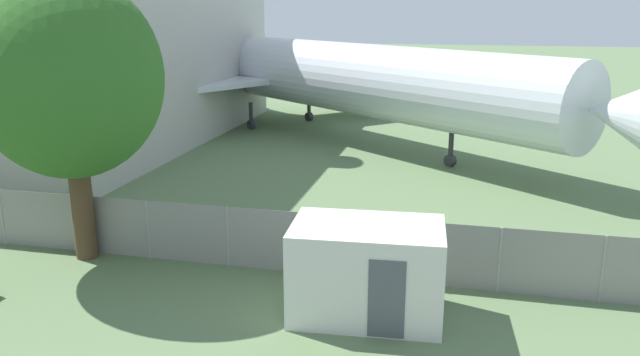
{
  "coord_description": "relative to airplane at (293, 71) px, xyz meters",
  "views": [
    {
      "loc": [
        6.51,
        -5.14,
        7.42
      ],
      "look_at": [
        2.06,
        13.82,
        2.0
      ],
      "focal_mm": 35.0,
      "sensor_mm": 36.0,
      "label": 1
    }
  ],
  "objects": [
    {
      "name": "hangar_building",
      "position": [
        -16.09,
        -5.29,
        1.96
      ],
      "size": [
        24.93,
        21.88,
        12.63
      ],
      "color": "#B2B2AD",
      "rests_on": "ground"
    },
    {
      "name": "perimeter_fence",
      "position": [
        3.85,
        -21.01,
        -2.59
      ],
      "size": [
        56.07,
        0.07,
        1.83
      ],
      "color": "gray",
      "rests_on": "ground"
    },
    {
      "name": "airplane",
      "position": [
        0.0,
        0.0,
        0.0
      ],
      "size": [
        38.0,
        32.12,
        11.13
      ],
      "rotation": [
        0.0,
        0.0,
        -0.66
      ],
      "color": "silver",
      "rests_on": "ground"
    },
    {
      "name": "portable_cabin",
      "position": [
        8.27,
        -23.05,
        -2.33
      ],
      "size": [
        3.81,
        2.53,
        2.34
      ],
      "rotation": [
        0.0,
        0.0,
        0.07
      ],
      "color": "silver",
      "rests_on": "ground"
    },
    {
      "name": "tree_near_hangar",
      "position": [
        -0.59,
        -21.38,
        1.94
      ],
      "size": [
        5.3,
        5.3,
        8.39
      ],
      "color": "#4C3823",
      "rests_on": "ground"
    }
  ]
}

